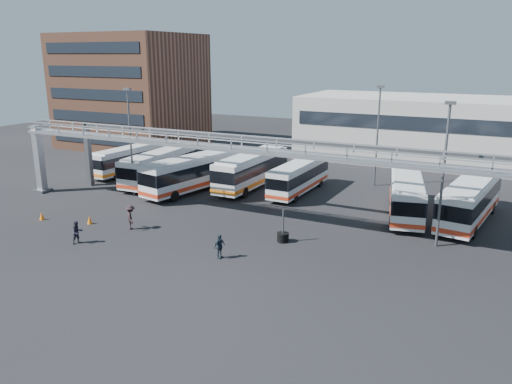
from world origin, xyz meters
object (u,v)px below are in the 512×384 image
at_px(tire_stack, 283,236).
at_px(bus_3, 252,169).
at_px(bus_6, 406,194).
at_px(pedestrian_b, 77,232).
at_px(pedestrian_c, 131,217).
at_px(light_pole_mid, 444,168).
at_px(cone_left, 42,216).
at_px(pedestrian_d, 220,246).
at_px(light_pole_back, 378,131).
at_px(bus_0, 129,159).
at_px(bus_4, 299,176).
at_px(bus_1, 159,166).
at_px(cone_right, 90,220).
at_px(bus_2, 192,172).
at_px(light_pole_left, 130,136).
at_px(bus_7, 470,200).

bearing_deg(tire_stack, bus_3, 125.18).
relative_size(bus_6, pedestrian_b, 6.77).
bearing_deg(pedestrian_c, tire_stack, -119.57).
distance_m(light_pole_mid, cone_left, 31.54).
relative_size(light_pole_mid, tire_stack, 4.15).
xyz_separation_m(pedestrian_c, pedestrian_d, (9.08, -1.90, -0.14)).
relative_size(light_pole_back, tire_stack, 4.15).
xyz_separation_m(bus_0, cone_left, (4.47, -16.33, -1.36)).
distance_m(bus_6, pedestrian_d, 17.74).
height_order(light_pole_back, bus_6, light_pole_back).
relative_size(bus_3, bus_4, 1.15).
relative_size(light_pole_mid, bus_1, 0.91).
xyz_separation_m(pedestrian_b, pedestrian_d, (10.55, 2.19, -0.01)).
bearing_deg(pedestrian_d, bus_6, -17.26).
height_order(light_pole_mid, cone_right, light_pole_mid).
bearing_deg(bus_3, cone_right, -111.03).
bearing_deg(pedestrian_c, cone_right, 54.22).
bearing_deg(light_pole_mid, light_pole_back, 118.07).
bearing_deg(bus_1, bus_2, -16.79).
height_order(light_pole_left, light_pole_mid, same).
distance_m(light_pole_mid, pedestrian_b, 26.15).
bearing_deg(bus_3, bus_1, -163.36).
bearing_deg(pedestrian_c, bus_1, -14.79).
bearing_deg(pedestrian_d, bus_3, 34.89).
bearing_deg(tire_stack, light_pole_left, 164.21).
bearing_deg(bus_7, bus_6, -169.07).
xyz_separation_m(bus_0, pedestrian_b, (11.16, -18.97, -0.84)).
bearing_deg(light_pole_left, tire_stack, -15.79).
relative_size(light_pole_mid, pedestrian_c, 5.24).
bearing_deg(pedestrian_d, bus_7, -28.42).
distance_m(light_pole_mid, bus_0, 35.58).
distance_m(bus_2, bus_4, 10.50).
height_order(bus_0, pedestrian_b, bus_0).
distance_m(bus_2, tire_stack, 16.24).
bearing_deg(bus_0, bus_1, -15.50).
xyz_separation_m(bus_6, pedestrian_b, (-19.95, -17.20, -1.02)).
bearing_deg(bus_2, bus_6, 15.73).
height_order(light_pole_left, bus_3, light_pole_left).
xyz_separation_m(bus_6, pedestrian_d, (-9.40, -15.02, -1.03)).
relative_size(light_pole_mid, bus_2, 0.86).
xyz_separation_m(bus_7, cone_left, (-31.56, -14.81, -1.61)).
height_order(bus_7, pedestrian_b, bus_7).
height_order(cone_left, cone_right, cone_right).
height_order(light_pole_left, tire_stack, light_pole_left).
distance_m(light_pole_left, light_pole_back, 24.41).
distance_m(bus_4, pedestrian_c, 17.51).
relative_size(pedestrian_b, tire_stack, 0.68).
bearing_deg(bus_6, pedestrian_c, -156.33).
relative_size(pedestrian_b, pedestrian_d, 1.01).
height_order(bus_2, pedestrian_c, bus_2).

